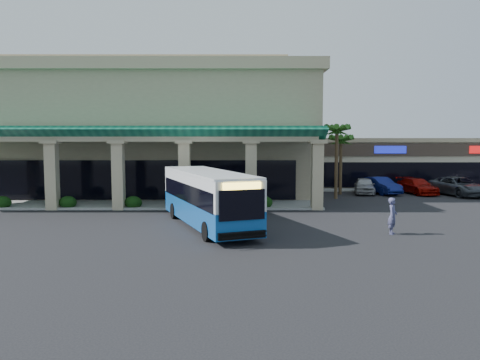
{
  "coord_description": "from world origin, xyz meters",
  "views": [
    {
      "loc": [
        0.69,
        -26.41,
        4.79
      ],
      "look_at": [
        0.75,
        3.19,
        2.2
      ],
      "focal_mm": 35.0,
      "sensor_mm": 36.0,
      "label": 1
    }
  ],
  "objects_px": {
    "car_silver": "(364,186)",
    "car_white": "(380,185)",
    "pedestrian": "(393,216)",
    "car_red": "(417,186)",
    "transit_bus": "(207,199)",
    "car_gray": "(458,186)"
  },
  "relations": [
    {
      "from": "car_white",
      "to": "car_red",
      "type": "bearing_deg",
      "value": -20.38
    },
    {
      "from": "car_silver",
      "to": "car_white",
      "type": "distance_m",
      "value": 1.37
    },
    {
      "from": "pedestrian",
      "to": "transit_bus",
      "type": "bearing_deg",
      "value": 104.54
    },
    {
      "from": "car_red",
      "to": "car_gray",
      "type": "height_order",
      "value": "car_gray"
    },
    {
      "from": "pedestrian",
      "to": "car_red",
      "type": "relative_size",
      "value": 0.39
    },
    {
      "from": "pedestrian",
      "to": "car_gray",
      "type": "bearing_deg",
      "value": -6.79
    },
    {
      "from": "car_white",
      "to": "car_red",
      "type": "height_order",
      "value": "car_white"
    },
    {
      "from": "transit_bus",
      "to": "car_gray",
      "type": "bearing_deg",
      "value": 13.67
    },
    {
      "from": "pedestrian",
      "to": "car_red",
      "type": "bearing_deg",
      "value": 2.79
    },
    {
      "from": "car_silver",
      "to": "car_gray",
      "type": "height_order",
      "value": "car_gray"
    },
    {
      "from": "pedestrian",
      "to": "car_white",
      "type": "bearing_deg",
      "value": 12.28
    },
    {
      "from": "transit_bus",
      "to": "car_red",
      "type": "height_order",
      "value": "transit_bus"
    },
    {
      "from": "car_gray",
      "to": "car_silver",
      "type": "bearing_deg",
      "value": 156.44
    },
    {
      "from": "transit_bus",
      "to": "car_white",
      "type": "bearing_deg",
      "value": 26.39
    },
    {
      "from": "car_silver",
      "to": "pedestrian",
      "type": "bearing_deg",
      "value": -88.01
    },
    {
      "from": "car_red",
      "to": "car_white",
      "type": "bearing_deg",
      "value": 168.01
    },
    {
      "from": "pedestrian",
      "to": "car_gray",
      "type": "height_order",
      "value": "pedestrian"
    },
    {
      "from": "pedestrian",
      "to": "car_white",
      "type": "height_order",
      "value": "pedestrian"
    },
    {
      "from": "car_white",
      "to": "car_red",
      "type": "xyz_separation_m",
      "value": [
        3.23,
        -0.09,
        -0.05
      ]
    },
    {
      "from": "pedestrian",
      "to": "car_silver",
      "type": "height_order",
      "value": "pedestrian"
    },
    {
      "from": "car_red",
      "to": "pedestrian",
      "type": "bearing_deg",
      "value": -124.78
    },
    {
      "from": "car_silver",
      "to": "car_white",
      "type": "bearing_deg",
      "value": 11.2
    }
  ]
}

